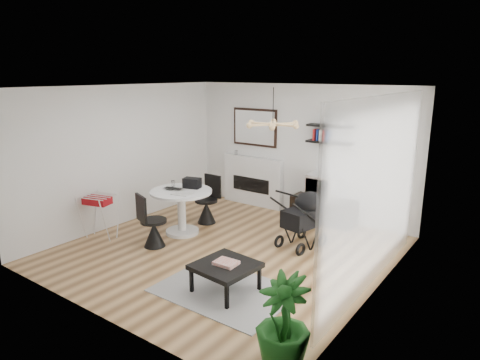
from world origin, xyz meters
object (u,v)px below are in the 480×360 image
Objects in this scene: tv_console at (323,210)px; coffee_table at (226,267)px; fireplace at (253,175)px; crt_tv at (322,186)px; stroller at (304,221)px; potted_plant at (283,322)px; drying_rack at (100,216)px; dining_table at (182,205)px.

coffee_table is (0.13, -3.36, 0.12)m from tv_console.
fireplace is 3.82× the size of crt_tv.
stroller is 1.06× the size of potted_plant.
crt_tv is 0.68× the size of coffee_table.
stroller is at bearing 15.51° from drying_rack.
dining_table is at bearing 147.86° from coffee_table.
potted_plant is (1.40, -0.87, 0.14)m from coffee_table.
coffee_table is 0.84× the size of potted_plant.
tv_console is at bearing 92.25° from coffee_table.
stroller reaches higher than dining_table.
dining_table is 2.36m from coffee_table.
crt_tv is 0.57× the size of potted_plant.
tv_console is at bearing 32.40° from drying_rack.
fireplace reaches higher than crt_tv.
stroller is 3.21m from potted_plant.
stroller is at bearing -77.30° from crt_tv.
potted_plant reaches higher than coffee_table.
potted_plant is (1.30, -2.93, 0.04)m from stroller.
dining_table is at bearing 29.99° from drying_rack.
dining_table reaches higher than tv_console.
drying_rack is (-2.89, -3.13, 0.18)m from tv_console.
dining_table is 4.01m from potted_plant.
potted_plant is (1.54, -4.23, 0.25)m from tv_console.
fireplace is 4.03m from coffee_table.
tv_console is 1.33m from stroller.
drying_rack is 3.03m from coffee_table.
tv_console is at bearing 3.55° from crt_tv.
tv_console is 2.29× the size of crt_tv.
drying_rack reaches higher than tv_console.
fireplace is 3.47m from drying_rack.
stroller is at bearing -79.58° from tv_console.
stroller reaches higher than potted_plant.
dining_table reaches higher than coffee_table.
fireplace is 5.52m from potted_plant.
drying_rack is 3.63m from stroller.
potted_plant is at bearing -28.77° from drying_rack.
fireplace is 1.67× the size of tv_console.
fireplace is 2.17× the size of potted_plant.
crt_tv reaches higher than dining_table.
drying_rack is at bearing 175.70° from coffee_table.
crt_tv is 3.38m from coffee_table.
coffee_table is (1.95, -3.52, -0.32)m from fireplace.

